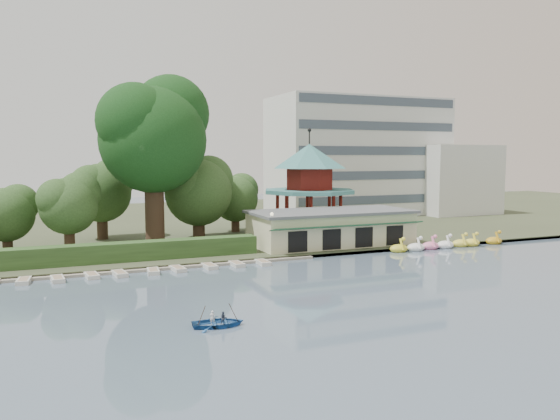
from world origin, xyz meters
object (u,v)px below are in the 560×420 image
big_tree (154,131)px  rowboat_with_passengers (218,319)px  pavilion (309,179)px  dock (143,269)px  boathouse (331,227)px

big_tree → rowboat_with_passengers: big_tree is taller
pavilion → big_tree: 21.96m
dock → pavilion: 29.14m
pavilion → big_tree: size_ratio=0.70×
pavilion → rowboat_with_passengers: (-22.23, -33.48, -7.02)m
big_tree → dock: bearing=-106.0°
dock → pavilion: (24.00, 14.80, 7.36)m
boathouse → rowboat_with_passengers: (-20.23, -23.45, -1.90)m
rowboat_with_passengers → big_tree: bearing=87.3°
pavilion → rowboat_with_passengers: 40.80m
dock → rowboat_with_passengers: 18.76m
dock → boathouse: size_ratio=1.83×
dock → pavilion: pavilion is taller
big_tree → rowboat_with_passengers: size_ratio=3.92×
dock → boathouse: bearing=12.2°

